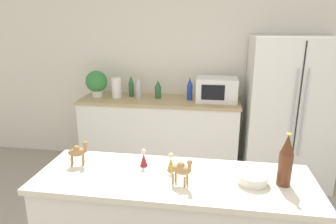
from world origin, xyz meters
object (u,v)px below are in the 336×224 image
at_px(back_bottle_3, 190,89).
at_px(wine_bottle, 286,161).
at_px(potted_plant, 97,82).
at_px(refrigerator, 289,112).
at_px(back_bottle_1, 138,88).
at_px(paper_towel_roll, 117,88).
at_px(fruit_bowl, 253,178).
at_px(back_bottle_2, 158,89).
at_px(camel_figurine, 181,169).
at_px(back_bottle_0, 131,86).
at_px(wise_man_figurine_purple, 144,159).
at_px(camel_figurine_second, 78,152).
at_px(microwave, 217,89).
at_px(wise_man_figurine_crimson, 171,163).

bearing_deg(back_bottle_3, wine_bottle, -70.08).
bearing_deg(potted_plant, refrigerator, -1.42).
height_order(back_bottle_1, back_bottle_3, same).
bearing_deg(paper_towel_roll, fruit_bowl, -52.94).
distance_m(back_bottle_2, camel_figurine, 2.12).
distance_m(refrigerator, back_bottle_0, 1.93).
bearing_deg(wise_man_figurine_purple, camel_figurine_second, -173.83).
relative_size(potted_plant, microwave, 0.69).
bearing_deg(camel_figurine, potted_plant, 122.89).
xyz_separation_m(refrigerator, back_bottle_3, (-1.16, 0.08, 0.22)).
relative_size(refrigerator, paper_towel_roll, 6.88).
bearing_deg(back_bottle_2, potted_plant, -176.62).
xyz_separation_m(fruit_bowl, camel_figurine, (-0.41, -0.08, 0.07)).
xyz_separation_m(refrigerator, back_bottle_1, (-1.79, 0.06, 0.22)).
xyz_separation_m(potted_plant, wine_bottle, (1.88, -1.92, -0.03)).
xyz_separation_m(back_bottle_1, wise_man_figurine_purple, (0.49, -1.81, -0.08)).
height_order(paper_towel_roll, wine_bottle, wine_bottle).
height_order(paper_towel_roll, back_bottle_0, back_bottle_0).
bearing_deg(fruit_bowl, camel_figurine_second, 176.56).
distance_m(back_bottle_0, back_bottle_3, 0.76).
distance_m(refrigerator, potted_plant, 2.35).
bearing_deg(fruit_bowl, wise_man_figurine_crimson, 170.85).
xyz_separation_m(back_bottle_0, wise_man_figurine_purple, (0.61, -1.90, -0.08)).
relative_size(wine_bottle, camel_figurine, 1.86).
distance_m(paper_towel_roll, camel_figurine_second, 1.88).
bearing_deg(microwave, fruit_bowl, -83.89).
bearing_deg(camel_figurine_second, microwave, 64.47).
bearing_deg(wise_man_figurine_crimson, camel_figurine_second, -178.77).
bearing_deg(camel_figurine_second, camel_figurine, -12.21).
bearing_deg(camel_figurine_second, back_bottle_2, 84.68).
height_order(back_bottle_1, camel_figurine_second, back_bottle_1).
height_order(camel_figurine, wise_man_figurine_purple, camel_figurine).
bearing_deg(back_bottle_2, back_bottle_1, -169.24).
relative_size(camel_figurine, wise_man_figurine_crimson, 1.42).
distance_m(fruit_bowl, camel_figurine_second, 1.11).
distance_m(camel_figurine_second, wise_man_figurine_crimson, 0.61).
distance_m(potted_plant, back_bottle_1, 0.54).
height_order(potted_plant, wise_man_figurine_purple, potted_plant).
height_order(refrigerator, wise_man_figurine_crimson, refrigerator).
relative_size(paper_towel_roll, wise_man_figurine_crimson, 2.08).
bearing_deg(paper_towel_roll, back_bottle_3, 1.86).
xyz_separation_m(refrigerator, paper_towel_roll, (-2.08, 0.05, 0.21)).
xyz_separation_m(paper_towel_roll, wine_bottle, (1.62, -1.91, 0.03)).
distance_m(paper_towel_roll, back_bottle_3, 0.92).
relative_size(paper_towel_roll, fruit_bowl, 1.33).
bearing_deg(back_bottle_0, camel_figurine, -67.40).
bearing_deg(potted_plant, back_bottle_1, 0.10).
relative_size(fruit_bowl, wise_man_figurine_purple, 1.57).
bearing_deg(wise_man_figurine_crimson, wise_man_figurine_purple, 169.73).
xyz_separation_m(potted_plant, wise_man_figurine_crimson, (1.22, -1.84, -0.13)).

